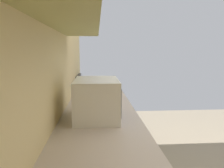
% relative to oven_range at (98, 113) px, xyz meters
% --- Properties ---
extents(wall_back, '(4.07, 0.12, 2.56)m').
position_rel_oven_range_xyz_m(wall_back, '(-1.49, 0.36, 0.82)').
color(wall_back, '#EACD87').
rests_on(wall_back, ground_plane).
extents(oven_range, '(0.63, 0.62, 1.06)m').
position_rel_oven_range_xyz_m(oven_range, '(0.00, 0.00, 0.00)').
color(oven_range, black).
rests_on(oven_range, ground_plane).
extents(microwave, '(0.48, 0.35, 0.31)m').
position_rel_oven_range_xyz_m(microwave, '(-1.56, 0.01, 0.58)').
color(microwave, white).
rests_on(microwave, counter_run).
extents(bowl, '(0.19, 0.19, 0.06)m').
position_rel_oven_range_xyz_m(bowl, '(-1.10, -0.06, 0.46)').
color(bowl, silver).
rests_on(bowl, counter_run).
extents(kettle, '(0.20, 0.14, 0.15)m').
position_rel_oven_range_xyz_m(kettle, '(-0.57, -0.06, 0.49)').
color(kettle, red).
rests_on(kettle, counter_run).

